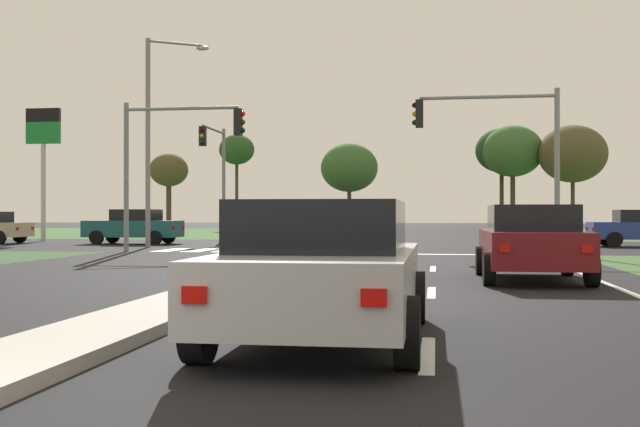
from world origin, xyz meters
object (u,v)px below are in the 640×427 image
at_px(fuel_price_totem, 43,144).
at_px(treeline_second, 237,150).
at_px(car_red_seventh, 337,224).
at_px(traffic_signal_far_left, 216,163).
at_px(car_black_fifth, 348,223).
at_px(street_lamp_second, 154,129).
at_px(treeline_near, 169,171).
at_px(treeline_fourth, 502,151).
at_px(car_teal_second, 134,226).
at_px(car_maroon_near, 531,242).
at_px(pedestrian_at_median, 370,217).
at_px(treeline_third, 349,168).
at_px(car_silver_third, 324,269).
at_px(car_grey_sixth, 358,222).
at_px(traffic_signal_near_right, 503,140).
at_px(treeline_fifth, 513,152).
at_px(treeline_sixth, 573,154).
at_px(traffic_signal_near_left, 170,149).

relative_size(fuel_price_totem, treeline_second, 0.78).
relative_size(car_red_seventh, traffic_signal_far_left, 0.78).
bearing_deg(treeline_second, car_black_fifth, -52.81).
relative_size(traffic_signal_far_left, street_lamp_second, 0.69).
xyz_separation_m(treeline_near, treeline_fourth, (29.96, -0.98, 1.41)).
height_order(car_teal_second, traffic_signal_far_left, traffic_signal_far_left).
xyz_separation_m(car_maroon_near, pedestrian_at_median, (-5.69, 28.31, 0.42)).
bearing_deg(treeline_third, car_silver_third, -83.93).
distance_m(car_grey_sixth, traffic_signal_near_right, 34.14).
height_order(traffic_signal_far_left, treeline_fifth, treeline_fifth).
bearing_deg(car_black_fifth, car_maroon_near, 102.04).
bearing_deg(car_black_fifth, car_red_seventh, 90.10).
height_order(traffic_signal_near_right, treeline_sixth, treeline_sixth).
relative_size(car_red_seventh, treeline_fifth, 0.52).
bearing_deg(fuel_price_totem, traffic_signal_near_right, -24.87).
bearing_deg(car_teal_second, traffic_signal_near_left, -149.64).
height_order(traffic_signal_far_left, treeline_second, treeline_second).
relative_size(car_silver_third, treeline_fourth, 0.53).
bearing_deg(fuel_price_totem, treeline_third, 68.31).
relative_size(fuel_price_totem, treeline_sixth, 0.79).
height_order(car_teal_second, treeline_fifth, treeline_fifth).
height_order(car_maroon_near, car_grey_sixth, car_grey_sixth).
height_order(street_lamp_second, treeline_fifth, treeline_fifth).
bearing_deg(treeline_fourth, car_red_seventh, -118.33).
relative_size(treeline_near, treeline_fourth, 0.80).
xyz_separation_m(traffic_signal_far_left, treeline_fourth, (16.71, 29.38, 2.79)).
xyz_separation_m(car_red_seventh, traffic_signal_near_right, (8.18, -19.86, 3.07)).
relative_size(car_maroon_near, treeline_second, 0.50).
relative_size(car_silver_third, treeline_near, 0.66).
bearing_deg(treeline_sixth, treeline_fifth, 161.30).
bearing_deg(car_teal_second, fuel_price_totem, 64.66).
height_order(car_black_fifth, treeline_near, treeline_near).
relative_size(car_grey_sixth, street_lamp_second, 0.49).
height_order(car_teal_second, treeline_third, treeline_third).
xyz_separation_m(traffic_signal_near_left, treeline_fourth, (15.05, 41.16, 3.08)).
relative_size(car_maroon_near, street_lamp_second, 0.50).
height_order(car_grey_sixth, treeline_near, treeline_near).
xyz_separation_m(car_teal_second, fuel_price_totem, (-5.99, 2.84, 4.16)).
height_order(car_grey_sixth, street_lamp_second, street_lamp_second).
height_order(car_red_seventh, street_lamp_second, street_lamp_second).
relative_size(car_silver_third, treeline_third, 0.60).
bearing_deg(street_lamp_second, car_teal_second, 122.66).
bearing_deg(traffic_signal_far_left, fuel_price_totem, -169.91).
xyz_separation_m(traffic_signal_near_left, treeline_near, (-14.91, 42.14, 1.68)).
bearing_deg(traffic_signal_far_left, car_grey_sixth, 76.27).
bearing_deg(pedestrian_at_median, car_grey_sixth, -26.53).
bearing_deg(car_red_seventh, treeline_fourth, -118.33).
bearing_deg(traffic_signal_near_right, car_grey_sixth, 104.00).
bearing_deg(traffic_signal_far_left, traffic_signal_near_right, -41.30).
bearing_deg(car_red_seventh, car_teal_second, 57.62).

